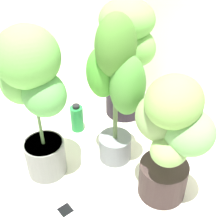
{
  "coord_description": "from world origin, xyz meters",
  "views": [
    {
      "loc": [
        0.39,
        -1.21,
        1.34
      ],
      "look_at": [
        0.01,
        0.09,
        0.33
      ],
      "focal_mm": 48.61,
      "sensor_mm": 36.0,
      "label": 1
    }
  ],
  "objects": [
    {
      "name": "potted_plant_front_right",
      "position": [
        0.36,
        -0.12,
        0.42
      ],
      "size": [
        0.46,
        0.37,
        0.71
      ],
      "color": "#352625",
      "rests_on": "ground"
    },
    {
      "name": "potted_plant_center",
      "position": [
        0.04,
        0.07,
        0.53
      ],
      "size": [
        0.39,
        0.29,
        0.9
      ],
      "color": "slate",
      "rests_on": "ground"
    },
    {
      "name": "potted_plant_back_center",
      "position": [
        -0.02,
        0.54,
        0.51
      ],
      "size": [
        0.46,
        0.44,
        0.82
      ],
      "color": "black",
      "rests_on": "ground"
    },
    {
      "name": "ground_plane",
      "position": [
        0.0,
        0.0,
        0.0
      ],
      "size": [
        8.0,
        8.0,
        0.0
      ],
      "primitive_type": "plane",
      "color": "silver",
      "rests_on": "ground"
    },
    {
      "name": "nutrient_bottle",
      "position": [
        -0.28,
        0.26,
        0.09
      ],
      "size": [
        0.09,
        0.09,
        0.2
      ],
      "color": "#21843A",
      "rests_on": "ground"
    },
    {
      "name": "potted_plant_front_left",
      "position": [
        -0.31,
        -0.14,
        0.55
      ],
      "size": [
        0.43,
        0.38,
        0.88
      ],
      "color": "slate",
      "rests_on": "ground"
    },
    {
      "name": "hygrometer_box",
      "position": [
        -0.1,
        -0.38,
        0.01
      ],
      "size": [
        0.11,
        0.11,
        0.03
      ],
      "rotation": [
        0.0,
        0.0,
        -0.61
      ],
      "color": "white",
      "rests_on": "ground"
    }
  ]
}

